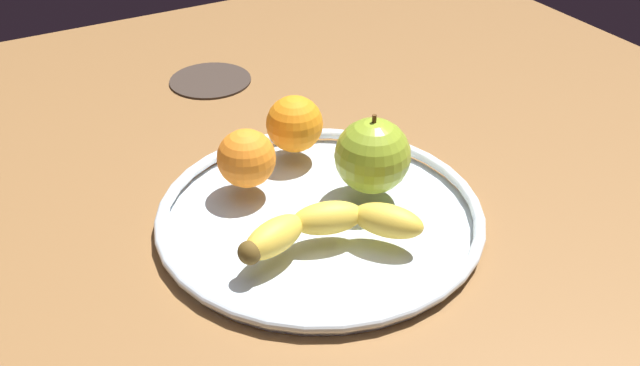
{
  "coord_description": "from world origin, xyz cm",
  "views": [
    {
      "loc": [
        28.48,
        51.02,
        44.27
      ],
      "look_at": [
        0.0,
        0.0,
        4.8
      ],
      "focal_mm": 40.49,
      "sensor_mm": 36.0,
      "label": 1
    }
  ],
  "objects": [
    {
      "name": "ground_plane",
      "position": [
        0.0,
        0.0,
        -2.0
      ],
      "size": [
        128.56,
        128.56,
        4.0
      ],
      "primitive_type": "cube",
      "color": "brown"
    },
    {
      "name": "fruit_bowl",
      "position": [
        0.0,
        0.0,
        0.92
      ],
      "size": [
        32.99,
        32.99,
        1.8
      ],
      "color": "silver",
      "rests_on": "ground_plane"
    },
    {
      "name": "banana",
      "position": [
        1.92,
        4.79,
        3.4
      ],
      "size": [
        18.1,
        9.34,
        3.2
      ],
      "rotation": [
        0.0,
        0.0,
        -0.28
      ],
      "color": "yellow",
      "rests_on": "fruit_bowl"
    },
    {
      "name": "apple",
      "position": [
        -6.4,
        -0.53,
        5.71
      ],
      "size": [
        7.81,
        7.81,
        8.61
      ],
      "color": "#8FAA2B",
      "rests_on": "fruit_bowl"
    },
    {
      "name": "orange_back_right",
      "position": [
        4.45,
        -7.58,
        4.87
      ],
      "size": [
        6.14,
        6.14,
        6.14
      ],
      "primitive_type": "sphere",
      "color": "orange",
      "rests_on": "fruit_bowl"
    },
    {
      "name": "orange_front_left",
      "position": [
        -3.11,
        -11.38,
        4.98
      ],
      "size": [
        6.37,
        6.37,
        6.37
      ],
      "primitive_type": "sphere",
      "color": "orange",
      "rests_on": "fruit_bowl"
    },
    {
      "name": "ambient_coaster",
      "position": [
        -2.47,
        -35.64,
        0.3
      ],
      "size": [
        11.26,
        11.26,
        0.6
      ],
      "primitive_type": "cylinder",
      "color": "#332922",
      "rests_on": "ground_plane"
    }
  ]
}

